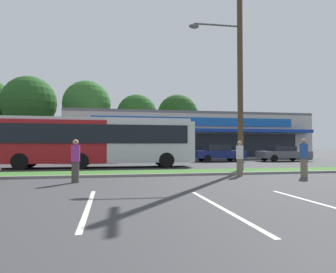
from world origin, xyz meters
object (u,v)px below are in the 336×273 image
Objects in this scene: utility_pole at (238,64)px; pedestrian_mid at (304,158)px; car_2 at (94,154)px; car_4 at (283,153)px; car_0 at (219,153)px; pedestrian_near_bench at (75,161)px; city_bus at (97,141)px; pedestrian_by_pole at (240,158)px.

utility_pole is 6.13m from pedestrian_mid.
utility_pole is at bearing 126.28° from car_2.
car_4 is 2.68× the size of pedestrian_mid.
car_2 is at bearing -20.32° from pedestrian_mid.
car_0 is 2.67× the size of pedestrian_near_bench.
pedestrian_near_bench is (-11.09, -13.82, 0.08)m from car_0.
utility_pole is 10.12m from city_bus.
pedestrian_by_pole is at bearing 11.86° from pedestrian_mid.
utility_pole is 6.63× the size of pedestrian_by_pole.
car_0 is at bearing -60.02° from pedestrian_mid.
pedestrian_near_bench is 1.01× the size of pedestrian_by_pole.
car_2 is (-0.48, 6.02, -0.99)m from city_bus.
car_4 is at bearing -84.30° from pedestrian_mid.
city_bus is 7.16× the size of pedestrian_mid.
pedestrian_near_bench is 0.95× the size of pedestrian_mid.
car_0 is at bearing 178.05° from car_2.
car_4 is at bearing 65.86° from pedestrian_by_pole.
car_2 is at bearing -92.87° from pedestrian_near_bench.
pedestrian_by_pole is (-3.64, -12.59, 0.08)m from car_0.
pedestrian_by_pole reaches higher than car_4.
pedestrian_mid reaches higher than car_2.
city_bus is 12.55m from pedestrian_mid.
utility_pole reaches higher than car_4.
pedestrian_near_bench reaches higher than car_4.
car_4 is (17.10, -1.04, -0.04)m from car_2.
utility_pole reaches higher than pedestrian_mid.
city_bus is 7.58× the size of pedestrian_by_pole.
pedestrian_by_pole is (-0.76, -1.84, -5.08)m from utility_pole.
pedestrian_near_bench is (-17.14, -13.15, 0.12)m from car_4.
city_bus is at bearing -96.36° from pedestrian_near_bench.
car_4 is 15.36m from pedestrian_by_pole.
city_bus is at bearing -5.91° from pedestrian_mid.
car_2 is 17.30m from pedestrian_mid.
car_0 reaches higher than car_2.
car_0 is (10.57, 5.64, -1.00)m from city_bus.
pedestrian_near_bench is 10.13m from pedestrian_mid.
car_2 is 17.13m from car_4.
car_0 is at bearing 28.34° from city_bus.
city_bus reaches higher than pedestrian_mid.
car_2 is at bearing 126.28° from utility_pole.
utility_pole reaches higher than city_bus.
utility_pole reaches higher than pedestrian_by_pole.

